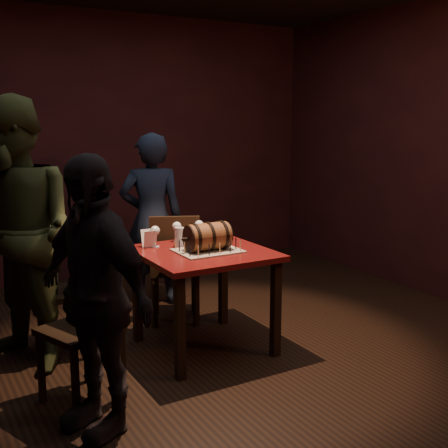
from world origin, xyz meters
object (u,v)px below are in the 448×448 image
object	(u,v)px
wine_glass_mid	(177,227)
person_back	(152,220)
person_left_rear	(17,236)
pub_table	(204,265)
chair_left_rear	(78,283)
person_left_front	(93,296)
chair_left_front	(90,315)
pint_of_ale	(179,238)
wine_glass_right	(199,226)
chair_back	(175,263)
barrel_cake	(208,237)
wine_glass_left	(155,232)

from	to	relation	value
wine_glass_mid	person_back	xyz separation A→B (m)	(0.13, 0.81, -0.08)
person_back	person_left_rear	world-z (taller)	person_left_rear
person_back	pub_table	bearing A→B (deg)	105.89
chair_left_rear	person_left_front	world-z (taller)	person_left_front
person_back	person_left_front	distance (m)	2.15
chair_left_rear	chair_left_front	distance (m)	0.72
pint_of_ale	chair_left_rear	xyz separation A→B (m)	(-0.72, 0.23, -0.30)
wine_glass_right	pint_of_ale	xyz separation A→B (m)	(-0.24, -0.14, -0.05)
chair_back	person_back	world-z (taller)	person_back
person_left_front	chair_back	bearing A→B (deg)	121.33
barrel_cake	wine_glass_mid	bearing A→B (deg)	97.98
chair_left_rear	wine_glass_mid	bearing A→B (deg)	-4.27
barrel_cake	person_left_rear	world-z (taller)	person_left_rear
barrel_cake	chair_left_rear	xyz separation A→B (m)	(-0.83, 0.46, -0.34)
pint_of_ale	person_left_front	world-z (taller)	person_left_front
barrel_cake	chair_left_rear	bearing A→B (deg)	151.13
person_back	pint_of_ale	bearing A→B (deg)	99.03
wine_glass_left	chair_left_front	distance (m)	0.96
pint_of_ale	chair_left_rear	distance (m)	0.81
barrel_cake	wine_glass_left	distance (m)	0.42
wine_glass_right	pint_of_ale	world-z (taller)	wine_glass_right
wine_glass_right	chair_left_front	xyz separation A→B (m)	(-1.07, -0.63, -0.35)
chair_back	chair_left_rear	size ratio (longest dim) A/B	1.00
wine_glass_left	wine_glass_right	bearing A→B (deg)	6.14
person_back	person_left_rear	bearing A→B (deg)	52.11
pint_of_ale	chair_left_rear	bearing A→B (deg)	162.39
wine_glass_left	person_left_rear	size ratio (longest dim) A/B	0.09
wine_glass_left	wine_glass_mid	bearing A→B (deg)	18.71
pub_table	pint_of_ale	distance (m)	0.28
wine_glass_mid	pint_of_ale	world-z (taller)	wine_glass_mid
person_back	person_left_rear	distance (m)	1.56
chair_back	person_left_front	size ratio (longest dim) A/B	0.61
barrel_cake	person_left_rear	xyz separation A→B (m)	(-1.24, 0.38, 0.07)
person_left_rear	wine_glass_right	bearing A→B (deg)	65.06
person_left_rear	person_left_front	xyz separation A→B (m)	(0.20, -1.01, -0.16)
wine_glass_mid	chair_left_rear	world-z (taller)	chair_left_rear
barrel_cake	wine_glass_right	xyz separation A→B (m)	(0.12, 0.37, 0.01)
pub_table	wine_glass_mid	distance (m)	0.42
chair_back	person_left_front	world-z (taller)	person_left_front
wine_glass_right	person_left_front	distance (m)	1.54
wine_glass_left	chair_back	bearing A→B (deg)	45.03
chair_back	wine_glass_mid	bearing A→B (deg)	-109.96
chair_left_rear	wine_glass_left	bearing A→B (deg)	-13.02
chair_left_front	barrel_cake	bearing A→B (deg)	15.04
pint_of_ale	chair_left_rear	size ratio (longest dim) A/B	0.16
pint_of_ale	person_left_rear	distance (m)	1.14
pub_table	pint_of_ale	bearing A→B (deg)	119.63
chair_back	person_left_front	bearing A→B (deg)	-130.21
pub_table	person_left_front	xyz separation A→B (m)	(-1.03, -0.68, 0.12)
person_back	person_left_front	bearing A→B (deg)	78.78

